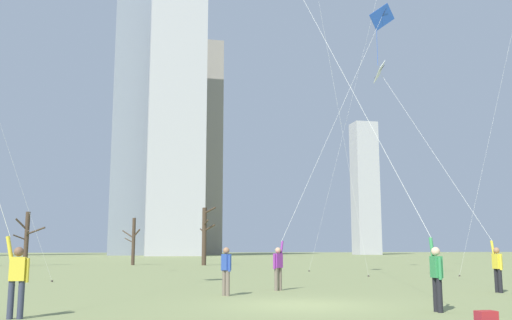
% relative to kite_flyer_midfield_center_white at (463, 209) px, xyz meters
% --- Properties ---
extents(ground_plane, '(400.00, 400.00, 0.00)m').
position_rel_kite_flyer_midfield_center_white_xyz_m(ground_plane, '(-8.05, -4.39, -3.12)').
color(ground_plane, '#848E56').
extents(kite_flyer_midfield_center_white, '(1.40, 8.22, 11.15)m').
position_rel_kite_flyer_midfield_center_white_xyz_m(kite_flyer_midfield_center_white, '(0.00, 0.00, 0.00)').
color(kite_flyer_midfield_center_white, black).
rests_on(kite_flyer_midfield_center_white, ground).
extents(kite_flyer_midfield_left_green, '(3.62, 12.37, 20.30)m').
position_rel_kite_flyer_midfield_center_white_xyz_m(kite_flyer_midfield_left_green, '(-6.03, -4.04, 2.46)').
color(kite_flyer_midfield_left_green, black).
rests_on(kite_flyer_midfield_left_green, ground).
extents(kite_flyer_far_back_blue, '(7.77, 4.92, 14.09)m').
position_rel_kite_flyer_midfield_center_white_xyz_m(kite_flyer_far_back_blue, '(-5.69, 2.13, 0.77)').
color(kite_flyer_far_back_blue, '#726656').
rests_on(kite_flyer_far_back_blue, ground).
extents(bystander_far_off_by_trees, '(0.31, 0.48, 1.62)m').
position_rel_kite_flyer_midfield_center_white_xyz_m(bystander_far_off_by_trees, '(-9.64, -0.85, -2.22)').
color(bystander_far_off_by_trees, '#726656').
rests_on(bystander_far_off_by_trees, ground).
extents(distant_kite_low_near_trees_red, '(5.96, 2.33, 22.73)m').
position_rel_kite_flyer_midfield_center_white_xyz_m(distant_kite_low_near_trees_red, '(3.96, 15.91, 15.74)').
color(distant_kite_low_near_trees_red, red).
rests_on(distant_kite_low_near_trees_red, ground).
extents(bare_tree_center, '(2.79, 1.10, 4.94)m').
position_rel_kite_flyer_midfield_center_white_xyz_m(bare_tree_center, '(-22.17, 35.75, -0.55)').
color(bare_tree_center, '#423326').
rests_on(bare_tree_center, ground).
extents(bare_tree_left_of_center, '(1.73, 1.58, 4.47)m').
position_rel_kite_flyer_midfield_center_white_xyz_m(bare_tree_left_of_center, '(-12.53, 35.69, -0.82)').
color(bare_tree_left_of_center, '#423326').
rests_on(bare_tree_left_of_center, ground).
extents(bare_tree_rightmost, '(1.29, 2.40, 5.44)m').
position_rel_kite_flyer_midfield_center_white_xyz_m(bare_tree_rightmost, '(-5.95, 33.49, -0.23)').
color(bare_tree_rightmost, '#423326').
rests_on(bare_tree_rightmost, ground).
extents(skyline_tall_tower, '(11.94, 5.97, 58.84)m').
position_rel_kite_flyer_midfield_center_white_xyz_m(skyline_tall_tower, '(-3.91, 98.00, 26.30)').
color(skyline_tall_tower, '#B2B2B7').
rests_on(skyline_tall_tower, ground).
extents(skyline_mid_tower_right, '(8.91, 5.01, 53.19)m').
position_rel_kite_flyer_midfield_center_white_xyz_m(skyline_mid_tower_right, '(4.18, 116.24, 23.47)').
color(skyline_mid_tower_right, gray).
rests_on(skyline_mid_tower_right, ground).
extents(skyline_squat_block, '(8.65, 9.00, 69.29)m').
position_rel_kite_flyer_midfield_center_white_xyz_m(skyline_squat_block, '(-13.28, 111.99, 31.52)').
color(skyline_squat_block, gray).
rests_on(skyline_squat_block, ground).
extents(skyline_mid_tower_left, '(5.84, 5.23, 33.31)m').
position_rel_kite_flyer_midfield_center_white_xyz_m(skyline_mid_tower_left, '(44.69, 112.06, 13.53)').
color(skyline_mid_tower_left, '#B2B2B7').
rests_on(skyline_mid_tower_left, ground).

